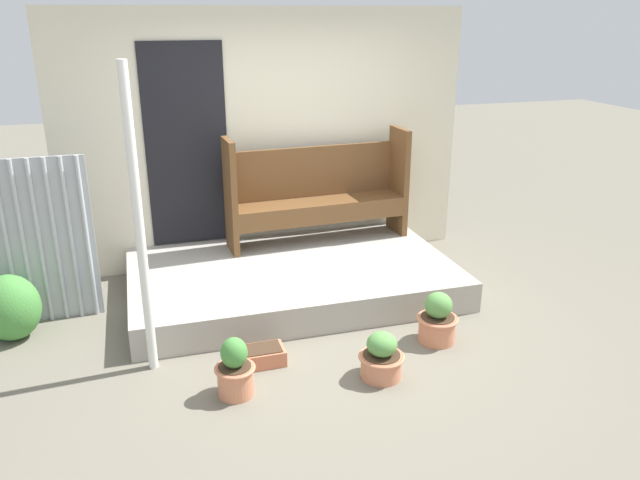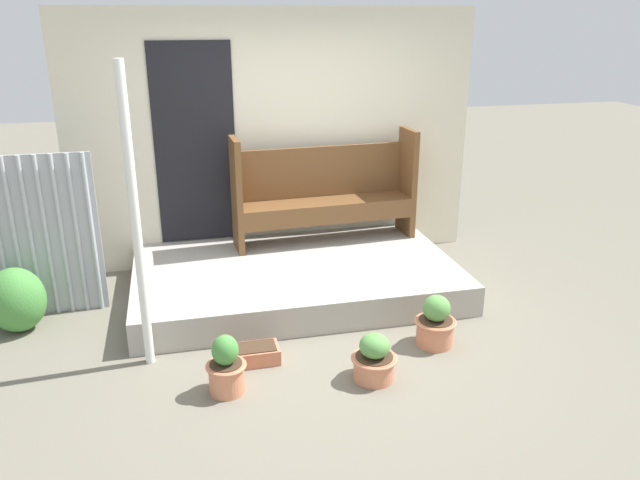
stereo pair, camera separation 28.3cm
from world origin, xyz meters
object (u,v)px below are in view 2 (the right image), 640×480
object	(u,v)px
flower_pot_middle	(374,360)
flower_pot_left	(226,368)
bench	(324,188)
flower_pot_right	(435,323)
shrub_by_fence	(16,300)
support_post	(136,223)
planter_box_rect	(252,354)

from	to	relation	value
flower_pot_middle	flower_pot_left	bearing A→B (deg)	175.61
bench	flower_pot_right	size ratio (longest dim) A/B	4.39
shrub_by_fence	flower_pot_middle	bearing A→B (deg)	-27.67
support_post	bench	distance (m)	2.43
shrub_by_fence	flower_pot_right	bearing A→B (deg)	-17.37
planter_box_rect	support_post	bearing A→B (deg)	166.47
flower_pot_left	flower_pot_middle	distance (m)	1.07
flower_pot_right	planter_box_rect	distance (m)	1.48
support_post	planter_box_rect	xyz separation A→B (m)	(0.77, -0.18, -1.07)
bench	flower_pot_right	xyz separation A→B (m)	(0.46, -1.89, -0.65)
support_post	flower_pot_right	xyz separation A→B (m)	(2.24, -0.26, -0.94)
flower_pot_middle	bench	bearing A→B (deg)	85.62
support_post	flower_pot_right	size ratio (longest dim) A/B	5.24
bench	flower_pot_left	size ratio (longest dim) A/B	4.25
flower_pot_left	flower_pot_right	distance (m)	1.73
bench	planter_box_rect	xyz separation A→B (m)	(-1.01, -1.82, -0.77)
support_post	shrub_by_fence	bearing A→B (deg)	143.99
bench	flower_pot_left	world-z (taller)	bench
support_post	shrub_by_fence	xyz separation A→B (m)	(-1.08, 0.78, -0.85)
flower_pot_left	bench	bearing A→B (deg)	60.33
bench	planter_box_rect	world-z (taller)	bench
planter_box_rect	flower_pot_right	bearing A→B (deg)	-2.73
bench	flower_pot_left	distance (m)	2.58
flower_pot_left	flower_pot_middle	bearing A→B (deg)	-4.39
shrub_by_fence	planter_box_rect	bearing A→B (deg)	-27.68
support_post	bench	size ratio (longest dim) A/B	1.19
bench	planter_box_rect	distance (m)	2.22
flower_pot_right	planter_box_rect	bearing A→B (deg)	177.27
support_post	flower_pot_middle	bearing A→B (deg)	-21.23
support_post	shrub_by_fence	distance (m)	1.58
flower_pot_left	planter_box_rect	bearing A→B (deg)	57.65
flower_pot_right	shrub_by_fence	bearing A→B (deg)	162.63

